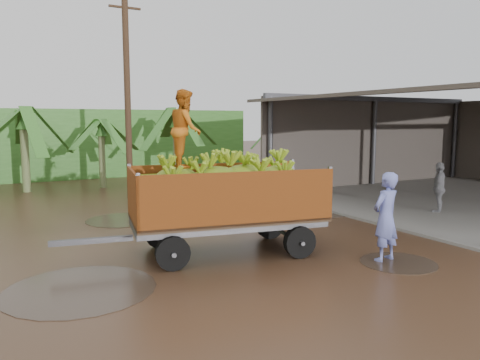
{
  "coord_description": "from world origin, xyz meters",
  "views": [
    {
      "loc": [
        -4.93,
        -10.28,
        3.04
      ],
      "look_at": [
        0.5,
        -0.44,
        1.59
      ],
      "focal_mm": 35.0,
      "sensor_mm": 36.0,
      "label": 1
    }
  ],
  "objects_px": {
    "man_blue": "(386,217)",
    "man_grey": "(439,188)",
    "banana_trailer": "(225,196)",
    "utility_pole": "(127,96)"
  },
  "relations": [
    {
      "from": "man_blue",
      "to": "man_grey",
      "type": "distance_m",
      "value": 6.1
    },
    {
      "from": "man_blue",
      "to": "man_grey",
      "type": "xyz_separation_m",
      "value": [
        5.38,
        2.87,
        -0.12
      ]
    },
    {
      "from": "banana_trailer",
      "to": "utility_pole",
      "type": "relative_size",
      "value": 0.77
    },
    {
      "from": "banana_trailer",
      "to": "utility_pole",
      "type": "distance_m",
      "value": 9.01
    },
    {
      "from": "banana_trailer",
      "to": "man_grey",
      "type": "height_order",
      "value": "banana_trailer"
    },
    {
      "from": "banana_trailer",
      "to": "utility_pole",
      "type": "bearing_deg",
      "value": 99.37
    },
    {
      "from": "man_grey",
      "to": "banana_trailer",
      "type": "bearing_deg",
      "value": -27.31
    },
    {
      "from": "man_grey",
      "to": "utility_pole",
      "type": "xyz_separation_m",
      "value": [
        -7.9,
        7.97,
        3.11
      ]
    },
    {
      "from": "utility_pole",
      "to": "man_blue",
      "type": "bearing_deg",
      "value": -76.92
    },
    {
      "from": "man_grey",
      "to": "utility_pole",
      "type": "distance_m",
      "value": 11.64
    }
  ]
}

